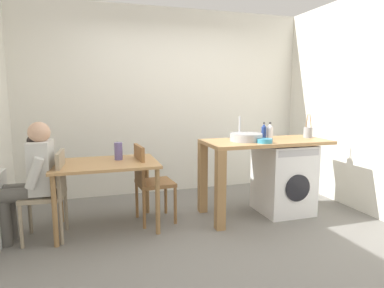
{
  "coord_description": "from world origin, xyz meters",
  "views": [
    {
      "loc": [
        -1.12,
        -3.1,
        1.46
      ],
      "look_at": [
        -0.01,
        0.45,
        0.9
      ],
      "focal_mm": 30.86,
      "sensor_mm": 36.0,
      "label": 1
    }
  ],
  "objects": [
    {
      "name": "bottle_squat_brown",
      "position": [
        1.0,
        0.46,
        1.01
      ],
      "size": [
        0.07,
        0.07,
        0.2
      ],
      "color": "silver",
      "rests_on": "kitchen_counter"
    },
    {
      "name": "chair_person_seat",
      "position": [
        -1.52,
        0.4,
        0.51
      ],
      "size": [
        0.43,
        0.43,
        0.9
      ],
      "rotation": [
        0.0,
        0.0,
        1.5
      ],
      "color": "gray",
      "rests_on": "ground_plane"
    },
    {
      "name": "wall_counter_side",
      "position": [
        2.15,
        0.0,
        1.35
      ],
      "size": [
        0.1,
        3.8,
        2.7
      ],
      "primitive_type": "cube",
      "color": "silver",
      "rests_on": "ground_plane"
    },
    {
      "name": "mixing_bowl",
      "position": [
        0.77,
        0.18,
        0.95
      ],
      "size": [
        0.18,
        0.18,
        0.05
      ],
      "color": "teal",
      "rests_on": "kitchen_counter"
    },
    {
      "name": "vase",
      "position": [
        -0.82,
        0.6,
        0.84
      ],
      "size": [
        0.09,
        0.09,
        0.19
      ],
      "primitive_type": "cylinder",
      "color": "slate",
      "rests_on": "dining_table"
    },
    {
      "name": "utensil_crock",
      "position": [
        1.53,
        0.43,
        0.99
      ],
      "size": [
        0.11,
        0.11,
        0.3
      ],
      "color": "gray",
      "rests_on": "kitchen_counter"
    },
    {
      "name": "bottle_tall_green",
      "position": [
        0.92,
        0.47,
        1.01
      ],
      "size": [
        0.06,
        0.06,
        0.21
      ],
      "color": "navy",
      "rests_on": "kitchen_counter"
    },
    {
      "name": "chair_opposite",
      "position": [
        -0.5,
        0.55,
        0.51
      ],
      "size": [
        0.43,
        0.43,
        0.9
      ],
      "rotation": [
        0.0,
        0.0,
        -1.49
      ],
      "color": "olive",
      "rests_on": "ground_plane"
    },
    {
      "name": "seated_person",
      "position": [
        -1.68,
        0.41,
        0.67
      ],
      "size": [
        0.51,
        0.52,
        1.2
      ],
      "rotation": [
        0.0,
        0.0,
        1.5
      ],
      "color": "#595651",
      "rests_on": "ground_plane"
    },
    {
      "name": "tap",
      "position": [
        0.64,
        0.56,
        1.06
      ],
      "size": [
        0.02,
        0.02,
        0.28
      ],
      "primitive_type": "cylinder",
      "color": "#B2B2B7",
      "rests_on": "kitchen_counter"
    },
    {
      "name": "washing_machine",
      "position": [
        1.16,
        0.38,
        0.43
      ],
      "size": [
        0.6,
        0.61,
        0.86
      ],
      "color": "white",
      "rests_on": "ground_plane"
    },
    {
      "name": "sink_basin",
      "position": [
        0.64,
        0.38,
        0.97
      ],
      "size": [
        0.38,
        0.38,
        0.09
      ],
      "primitive_type": "cylinder",
      "color": "#9EA0A5",
      "rests_on": "kitchen_counter"
    },
    {
      "name": "kitchen_counter",
      "position": [
        0.69,
        0.38,
        0.76
      ],
      "size": [
        1.5,
        0.68,
        0.92
      ],
      "color": "tan",
      "rests_on": "ground_plane"
    },
    {
      "name": "wall_back",
      "position": [
        0.0,
        1.75,
        1.35
      ],
      "size": [
        4.6,
        0.1,
        2.7
      ],
      "primitive_type": "cube",
      "color": "silver",
      "rests_on": "ground_plane"
    },
    {
      "name": "ground_plane",
      "position": [
        0.0,
        0.0,
        0.0
      ],
      "size": [
        5.46,
        5.46,
        0.0
      ],
      "primitive_type": "plane",
      "color": "slate"
    },
    {
      "name": "dining_table",
      "position": [
        -0.97,
        0.5,
        0.64
      ],
      "size": [
        1.1,
        0.76,
        0.74
      ],
      "color": "tan",
      "rests_on": "ground_plane"
    },
    {
      "name": "scissors",
      "position": [
        0.85,
        0.28,
        0.92
      ],
      "size": [
        0.15,
        0.06,
        0.01
      ],
      "color": "#B2B2B7",
      "rests_on": "kitchen_counter"
    }
  ]
}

